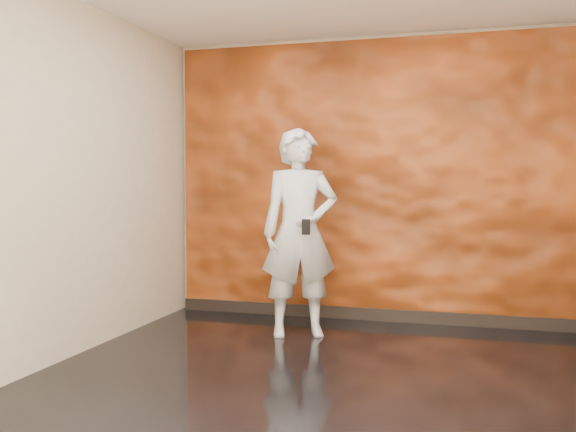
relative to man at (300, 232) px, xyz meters
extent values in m
cube|color=black|center=(0.47, -1.13, -0.93)|extent=(4.00, 4.00, 0.01)
cube|color=beige|center=(0.47, 0.87, 0.48)|extent=(4.00, 0.02, 2.80)
cube|color=beige|center=(0.47, -3.13, 0.48)|extent=(4.00, 0.02, 2.80)
cube|color=beige|center=(-1.53, -1.13, 0.48)|extent=(0.02, 4.00, 2.80)
cube|color=#C25019|center=(0.47, 0.83, 0.46)|extent=(3.90, 0.06, 2.75)
cube|color=black|center=(0.47, 0.79, -0.86)|extent=(3.90, 0.04, 0.12)
imported|color=#92979F|center=(0.00, 0.00, 0.00)|extent=(0.79, 0.67, 1.84)
cube|color=black|center=(0.12, -0.26, 0.07)|extent=(0.07, 0.04, 0.13)
camera|label=1|loc=(1.48, -5.46, 0.44)|focal=40.00mm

